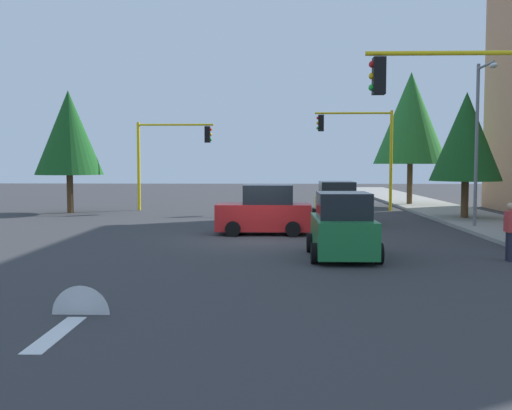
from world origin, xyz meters
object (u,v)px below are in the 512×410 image
at_px(pedestrian_crossing, 510,230).
at_px(tree_opposite_side, 69,133).
at_px(street_lamp_curbside, 480,127).
at_px(car_yellow, 336,204).
at_px(tree_roadside_far, 411,118).
at_px(traffic_signal_near_left, 469,114).
at_px(tree_roadside_mid, 466,137).
at_px(traffic_signal_far_left, 361,140).
at_px(traffic_signal_far_right, 170,148).
at_px(car_green, 343,228).
at_px(car_red, 264,212).

bearing_deg(pedestrian_crossing, tree_opposite_side, -131.71).
height_order(street_lamp_curbside, car_yellow, street_lamp_curbside).
height_order(tree_roadside_far, car_yellow, tree_roadside_far).
bearing_deg(car_yellow, pedestrian_crossing, 19.81).
distance_m(traffic_signal_near_left, car_yellow, 13.01).
relative_size(traffic_signal_near_left, tree_roadside_mid, 0.93).
bearing_deg(tree_roadside_far, traffic_signal_far_left, -43.28).
xyz_separation_m(traffic_signal_near_left, tree_roadside_far, (-24.00, 3.78, 1.61)).
bearing_deg(street_lamp_curbside, traffic_signal_far_right, -125.02).
distance_m(traffic_signal_far_left, tree_roadside_mid, 7.36).
height_order(traffic_signal_far_left, tree_roadside_mid, tree_roadside_mid).
bearing_deg(tree_roadside_mid, car_green, -31.40).
bearing_deg(traffic_signal_far_left, car_yellow, -16.12).
relative_size(traffic_signal_far_right, street_lamp_curbside, 0.75).
distance_m(street_lamp_curbside, car_green, 10.59).
bearing_deg(car_yellow, tree_roadside_mid, 103.78).
distance_m(traffic_signal_far_right, pedestrian_crossing, 22.80).
xyz_separation_m(tree_roadside_mid, car_yellow, (1.58, -6.46, -3.22)).
height_order(traffic_signal_far_left, car_red, traffic_signal_far_left).
relative_size(tree_opposite_side, pedestrian_crossing, 4.07).
relative_size(tree_opposite_side, tree_roadside_mid, 1.10).
bearing_deg(pedestrian_crossing, tree_roadside_far, 174.80).
distance_m(tree_roadside_far, car_red, 19.11).
relative_size(traffic_signal_far_right, car_yellow, 1.36).
bearing_deg(tree_roadside_mid, car_red, -58.44).
xyz_separation_m(car_red, car_yellow, (-4.42, 3.31, 0.00)).
xyz_separation_m(tree_roadside_mid, car_green, (11.99, -7.32, -3.22)).
bearing_deg(car_yellow, street_lamp_curbside, 63.63).
bearing_deg(tree_roadside_mid, traffic_signal_far_right, -111.00).
distance_m(car_green, pedestrian_crossing, 4.80).
height_order(traffic_signal_near_left, car_green, traffic_signal_near_left).
xyz_separation_m(traffic_signal_near_left, tree_roadside_mid, (-14.00, 4.28, -0.01)).
height_order(traffic_signal_near_left, pedestrian_crossing, traffic_signal_near_left).
relative_size(car_yellow, pedestrian_crossing, 2.27).
height_order(traffic_signal_far_right, car_yellow, traffic_signal_far_right).
height_order(traffic_signal_far_right, pedestrian_crossing, traffic_signal_far_right).
xyz_separation_m(traffic_signal_far_left, tree_opposite_side, (2.00, -16.73, 0.36)).
bearing_deg(traffic_signal_near_left, car_red, -145.53).
relative_size(traffic_signal_near_left, tree_opposite_side, 0.84).
height_order(traffic_signal_near_left, car_red, traffic_signal_near_left).
bearing_deg(traffic_signal_far_left, pedestrian_crossing, 5.34).
xyz_separation_m(street_lamp_curbside, tree_opposite_side, (-8.39, -20.20, 0.19)).
distance_m(car_red, car_yellow, 5.52).
distance_m(traffic_signal_far_right, car_red, 13.65).
height_order(tree_roadside_far, pedestrian_crossing, tree_roadside_far).
bearing_deg(car_red, tree_opposite_side, -131.68).
bearing_deg(traffic_signal_far_right, pedestrian_crossing, 35.34).
xyz_separation_m(tree_opposite_side, car_red, (10.00, 11.23, -3.64)).
height_order(street_lamp_curbside, tree_roadside_mid, street_lamp_curbside).
bearing_deg(tree_opposite_side, traffic_signal_far_left, 96.82).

